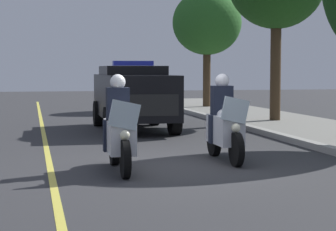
{
  "coord_description": "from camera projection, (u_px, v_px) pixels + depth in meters",
  "views": [
    {
      "loc": [
        11.11,
        -2.61,
        1.81
      ],
      "look_at": [
        -0.82,
        0.0,
        0.9
      ],
      "focal_mm": 66.71,
      "sensor_mm": 36.0,
      "label": 1
    }
  ],
  "objects": [
    {
      "name": "ground_plane",
      "position": [
        177.0,
        167.0,
        11.52
      ],
      "size": [
        80.0,
        80.0,
        0.0
      ],
      "primitive_type": "plane",
      "color": "#333335"
    },
    {
      "name": "police_motorcycle_lead_right",
      "position": [
        225.0,
        126.0,
        12.27
      ],
      "size": [
        2.14,
        0.56,
        1.72
      ],
      "color": "black",
      "rests_on": "ground"
    },
    {
      "name": "police_suv",
      "position": [
        134.0,
        94.0,
        18.41
      ],
      "size": [
        4.93,
        2.12,
        2.05
      ],
      "color": "black",
      "rests_on": "ground"
    },
    {
      "name": "tree_behind_suv",
      "position": [
        207.0,
        23.0,
        28.26
      ],
      "size": [
        3.13,
        3.13,
        5.28
      ],
      "color": "#42301E",
      "rests_on": "sidewalk_strip"
    },
    {
      "name": "lane_stripe_center",
      "position": [
        51.0,
        171.0,
        11.02
      ],
      "size": [
        48.0,
        0.12,
        0.01
      ],
      "primitive_type": "cube",
      "color": "#E0D14C",
      "rests_on": "ground"
    },
    {
      "name": "police_motorcycle_lead_left",
      "position": [
        119.0,
        132.0,
        11.03
      ],
      "size": [
        2.14,
        0.56,
        1.72
      ],
      "color": "black",
      "rests_on": "ground"
    }
  ]
}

